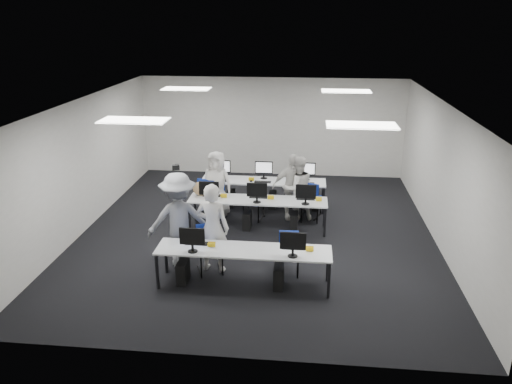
# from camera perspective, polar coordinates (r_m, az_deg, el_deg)

# --- Properties ---
(room) EXTENTS (9.00, 9.02, 3.00)m
(room) POSITION_cam_1_polar(r_m,az_deg,el_deg) (11.07, 0.10, 2.50)
(room) COLOR black
(room) RESTS_ON ground
(ceiling_panels) EXTENTS (5.20, 4.60, 0.02)m
(ceiling_panels) POSITION_cam_1_polar(r_m,az_deg,el_deg) (10.73, 0.11, 10.10)
(ceiling_panels) COLOR white
(ceiling_panels) RESTS_ON room
(desk_front) EXTENTS (3.20, 0.70, 0.73)m
(desk_front) POSITION_cam_1_polar(r_m,az_deg,el_deg) (9.16, -1.44, -6.85)
(desk_front) COLOR silver
(desk_front) RESTS_ON ground
(desk_mid) EXTENTS (3.20, 0.70, 0.73)m
(desk_mid) POSITION_cam_1_polar(r_m,az_deg,el_deg) (11.53, 0.20, -1.10)
(desk_mid) COLOR silver
(desk_mid) RESTS_ON ground
(desk_back) EXTENTS (3.20, 0.70, 0.73)m
(desk_back) POSITION_cam_1_polar(r_m,az_deg,el_deg) (12.84, 0.82, 1.11)
(desk_back) COLOR silver
(desk_back) RESTS_ON ground
(equipment_front) EXTENTS (2.51, 0.41, 1.19)m
(equipment_front) POSITION_cam_1_polar(r_m,az_deg,el_deg) (9.32, -2.62, -8.62)
(equipment_front) COLOR #0C2AA8
(equipment_front) RESTS_ON desk_front
(equipment_mid) EXTENTS (2.91, 0.41, 1.19)m
(equipment_mid) POSITION_cam_1_polar(r_m,az_deg,el_deg) (11.65, -0.75, -2.58)
(equipment_mid) COLOR white
(equipment_mid) RESTS_ON desk_mid
(equipment_back) EXTENTS (2.91, 0.41, 1.19)m
(equipment_back) POSITION_cam_1_polar(r_m,az_deg,el_deg) (12.95, 1.67, -0.25)
(equipment_back) COLOR white
(equipment_back) RESTS_ON desk_back
(chair_0) EXTENTS (0.60, 0.63, 0.93)m
(chair_0) POSITION_cam_1_polar(r_m,az_deg,el_deg) (9.85, -5.32, -7.45)
(chair_0) COLOR navy
(chair_0) RESTS_ON ground
(chair_1) EXTENTS (0.41, 0.45, 0.81)m
(chair_1) POSITION_cam_1_polar(r_m,az_deg,el_deg) (9.79, 3.73, -7.84)
(chair_1) COLOR navy
(chair_1) RESTS_ON ground
(chair_2) EXTENTS (0.46, 0.49, 0.88)m
(chair_2) POSITION_cam_1_polar(r_m,az_deg,el_deg) (12.45, -4.65, -1.54)
(chair_2) COLOR navy
(chair_2) RESTS_ON ground
(chair_3) EXTENTS (0.48, 0.51, 0.85)m
(chair_3) POSITION_cam_1_polar(r_m,az_deg,el_deg) (12.25, -0.31, -1.88)
(chair_3) COLOR navy
(chair_3) RESTS_ON ground
(chair_4) EXTENTS (0.43, 0.47, 0.86)m
(chair_4) POSITION_cam_1_polar(r_m,az_deg,el_deg) (12.26, 6.16, -1.98)
(chair_4) COLOR navy
(chair_4) RESTS_ON ground
(chair_5) EXTENTS (0.59, 0.62, 0.99)m
(chair_5) POSITION_cam_1_polar(r_m,az_deg,el_deg) (12.54, -5.24, -1.22)
(chair_5) COLOR navy
(chair_5) RESTS_ON ground
(chair_6) EXTENTS (0.47, 0.50, 0.84)m
(chair_6) POSITION_cam_1_polar(r_m,az_deg,el_deg) (12.54, 0.06, -1.37)
(chair_6) COLOR navy
(chair_6) RESTS_ON ground
(chair_7) EXTENTS (0.60, 0.63, 0.94)m
(chair_7) POSITION_cam_1_polar(r_m,az_deg,el_deg) (12.46, 6.17, -1.49)
(chair_7) COLOR navy
(chair_7) RESTS_ON ground
(handbag) EXTENTS (0.46, 0.39, 0.32)m
(handbag) POSITION_cam_1_polar(r_m,az_deg,el_deg) (11.80, -6.40, 0.36)
(handbag) COLOR tan
(handbag) RESTS_ON desk_mid
(student_0) EXTENTS (0.72, 0.53, 1.79)m
(student_0) POSITION_cam_1_polar(r_m,az_deg,el_deg) (9.64, -4.98, -4.11)
(student_0) COLOR silver
(student_0) RESTS_ON ground
(student_1) EXTENTS (0.95, 0.85, 1.60)m
(student_1) POSITION_cam_1_polar(r_m,az_deg,el_deg) (12.08, 4.76, 0.42)
(student_1) COLOR silver
(student_1) RESTS_ON ground
(student_2) EXTENTS (0.91, 0.71, 1.66)m
(student_2) POSITION_cam_1_polar(r_m,az_deg,el_deg) (12.28, -4.49, 0.90)
(student_2) COLOR silver
(student_2) RESTS_ON ground
(student_3) EXTENTS (1.02, 0.58, 1.64)m
(student_3) POSITION_cam_1_polar(r_m,az_deg,el_deg) (12.13, 4.12, 0.63)
(student_3) COLOR silver
(student_3) RESTS_ON ground
(photographer) EXTENTS (1.39, 1.03, 1.92)m
(photographer) POSITION_cam_1_polar(r_m,az_deg,el_deg) (9.92, -8.80, -3.16)
(photographer) COLOR slate
(photographer) RESTS_ON ground
(dslr_camera) EXTENTS (0.18, 0.21, 0.10)m
(dslr_camera) POSITION_cam_1_polar(r_m,az_deg,el_deg) (9.74, -9.15, 2.82)
(dslr_camera) COLOR black
(dslr_camera) RESTS_ON photographer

